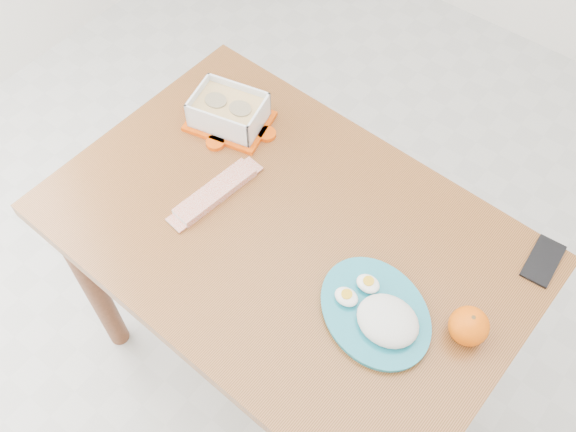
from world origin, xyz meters
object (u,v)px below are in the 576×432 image
Objects in this scene: dining_table at (288,258)px; rice_plate at (379,314)px; orange_fruit at (469,326)px; food_container at (229,112)px; smartphone at (543,261)px.

rice_plate reaches higher than dining_table.
orange_fruit is 0.17m from rice_plate.
dining_table is 0.38m from food_container.
rice_plate reaches higher than smartphone.
food_container is 0.62m from rice_plate.
food_container is at bearing 169.32° from orange_fruit.
food_container reaches higher than orange_fruit.
food_container is 1.85× the size of smartphone.
rice_plate is at bearing -9.01° from dining_table.
orange_fruit reaches higher than smartphone.
food_container is at bearing -176.10° from rice_plate.
smartphone is (0.48, 0.27, 0.12)m from dining_table.
dining_table is 4.84× the size of food_container.
orange_fruit is at bearing 50.82° from rice_plate.
dining_table is 0.56m from smartphone.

